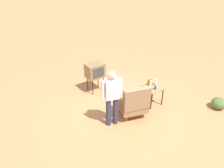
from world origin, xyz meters
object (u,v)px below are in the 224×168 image
(side_table, at_px, (153,89))
(tv_on_stand, at_px, (95,71))
(armchair, at_px, (133,102))
(person_standing, at_px, (112,96))
(bottle_tall_amber, at_px, (148,84))
(bottle_short_clear, at_px, (156,82))
(flower_vase, at_px, (150,81))
(soda_can_blue, at_px, (155,88))

(side_table, relative_size, tv_on_stand, 0.59)
(armchair, relative_size, side_table, 1.74)
(person_standing, distance_m, bottle_tall_amber, 1.45)
(person_standing, height_order, bottle_tall_amber, person_standing)
(bottle_short_clear, relative_size, bottle_tall_amber, 0.67)
(armchair, height_order, side_table, armchair)
(side_table, xyz_separation_m, tv_on_stand, (1.17, -1.64, 0.26))
(side_table, distance_m, tv_on_stand, 2.03)
(flower_vase, bearing_deg, armchair, 22.79)
(soda_can_blue, distance_m, bottle_short_clear, 0.27)
(tv_on_stand, bearing_deg, flower_vase, 127.53)
(side_table, bearing_deg, flower_vase, -82.95)
(person_standing, bearing_deg, soda_can_blue, -177.91)
(armchair, relative_size, soda_can_blue, 8.69)
(person_standing, distance_m, flower_vase, 1.64)
(soda_can_blue, bearing_deg, bottle_tall_amber, -47.48)
(armchair, height_order, bottle_short_clear, armchair)
(soda_can_blue, bearing_deg, armchair, 5.66)
(soda_can_blue, relative_size, flower_vase, 0.46)
(person_standing, xyz_separation_m, soda_can_blue, (-1.57, -0.06, -0.27))
(person_standing, height_order, soda_can_blue, person_standing)
(armchair, bearing_deg, person_standing, -2.39)
(armchair, bearing_deg, flower_vase, -157.21)
(armchair, xyz_separation_m, side_table, (-0.91, -0.23, 0.02))
(tv_on_stand, relative_size, bottle_short_clear, 5.15)
(bottle_short_clear, bearing_deg, person_standing, 8.09)
(soda_can_blue, distance_m, bottle_tall_amber, 0.23)
(side_table, xyz_separation_m, bottle_short_clear, (-0.15, -0.05, 0.19))
(tv_on_stand, height_order, bottle_tall_amber, tv_on_stand)
(flower_vase, bearing_deg, bottle_short_clear, 149.60)
(soda_can_blue, bearing_deg, tv_on_stand, -57.68)
(armchair, distance_m, person_standing, 0.83)
(bottle_short_clear, xyz_separation_m, bottle_tall_amber, (0.33, 0.03, 0.05))
(tv_on_stand, relative_size, bottle_tall_amber, 3.43)
(person_standing, bearing_deg, flower_vase, -167.73)
(side_table, relative_size, bottle_tall_amber, 2.03)
(side_table, relative_size, person_standing, 0.37)
(bottle_short_clear, bearing_deg, armchair, 14.77)
(soda_can_blue, xyz_separation_m, flower_vase, (-0.02, -0.29, 0.09))
(armchair, bearing_deg, soda_can_blue, -174.34)
(tv_on_stand, distance_m, flower_vase, 1.88)
(armchair, distance_m, flower_vase, 1.00)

